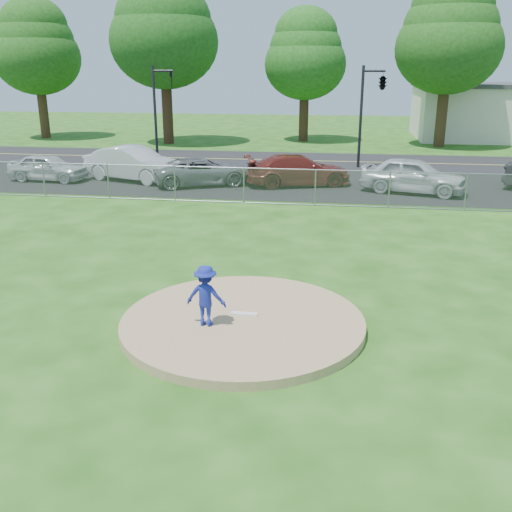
{
  "coord_description": "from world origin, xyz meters",
  "views": [
    {
      "loc": [
        1.98,
        -11.38,
        5.48
      ],
      "look_at": [
        0.0,
        2.0,
        1.0
      ],
      "focal_mm": 40.0,
      "sensor_mm": 36.0,
      "label": 1
    }
  ],
  "objects": [
    {
      "name": "ground",
      "position": [
        0.0,
        10.0,
        0.0
      ],
      "size": [
        120.0,
        120.0,
        0.0
      ],
      "primitive_type": "plane",
      "color": "#1C4D10",
      "rests_on": "ground"
    },
    {
      "name": "pitchers_mound",
      "position": [
        0.0,
        0.0,
        0.1
      ],
      "size": [
        5.4,
        5.4,
        0.2
      ],
      "primitive_type": "cylinder",
      "color": "#A5845A",
      "rests_on": "ground"
    },
    {
      "name": "pitching_rubber",
      "position": [
        0.0,
        0.2,
        0.22
      ],
      "size": [
        0.6,
        0.15,
        0.04
      ],
      "primitive_type": "cube",
      "color": "white",
      "rests_on": "pitchers_mound"
    },
    {
      "name": "chain_link_fence",
      "position": [
        0.0,
        12.0,
        0.75
      ],
      "size": [
        40.0,
        0.06,
        1.5
      ],
      "primitive_type": "cube",
      "color": "gray",
      "rests_on": "ground"
    },
    {
      "name": "parking_lot",
      "position": [
        0.0,
        16.5,
        0.01
      ],
      "size": [
        50.0,
        8.0,
        0.01
      ],
      "primitive_type": "cube",
      "color": "black",
      "rests_on": "ground"
    },
    {
      "name": "street",
      "position": [
        0.0,
        24.0,
        0.0
      ],
      "size": [
        60.0,
        7.0,
        0.01
      ],
      "primitive_type": "cube",
      "color": "black",
      "rests_on": "ground"
    },
    {
      "name": "tree_far_left",
      "position": [
        -22.0,
        33.0,
        7.06
      ],
      "size": [
        6.72,
        6.72,
        10.74
      ],
      "color": "#392415",
      "rests_on": "ground"
    },
    {
      "name": "tree_left",
      "position": [
        -11.0,
        31.0,
        8.24
      ],
      "size": [
        7.84,
        7.84,
        12.53
      ],
      "color": "#341E13",
      "rests_on": "ground"
    },
    {
      "name": "tree_center",
      "position": [
        -1.0,
        34.0,
        6.47
      ],
      "size": [
        6.16,
        6.16,
        9.84
      ],
      "color": "#341F13",
      "rests_on": "ground"
    },
    {
      "name": "tree_right",
      "position": [
        9.0,
        32.0,
        7.65
      ],
      "size": [
        7.28,
        7.28,
        11.63
      ],
      "color": "#382414",
      "rests_on": "ground"
    },
    {
      "name": "traffic_signal_left",
      "position": [
        -8.76,
        22.0,
        3.36
      ],
      "size": [
        1.28,
        0.2,
        5.6
      ],
      "color": "black",
      "rests_on": "ground"
    },
    {
      "name": "traffic_signal_center",
      "position": [
        3.97,
        22.0,
        4.61
      ],
      "size": [
        1.42,
        2.48,
        5.6
      ],
      "color": "black",
      "rests_on": "ground"
    },
    {
      "name": "pitcher",
      "position": [
        -0.72,
        -0.43,
        0.87
      ],
      "size": [
        0.9,
        0.56,
        1.34
      ],
      "primitive_type": "imported",
      "rotation": [
        0.0,
        0.0,
        3.07
      ],
      "color": "navy",
      "rests_on": "pitchers_mound"
    },
    {
      "name": "traffic_cone",
      "position": [
        -5.0,
        15.53,
        0.41
      ],
      "size": [
        0.41,
        0.41,
        0.8
      ],
      "primitive_type": "cone",
      "color": "#DC630B",
      "rests_on": "parking_lot"
    },
    {
      "name": "parked_car_silver",
      "position": [
        -12.65,
        15.5,
        0.69
      ],
      "size": [
        4.06,
        1.85,
        1.35
      ],
      "primitive_type": "imported",
      "rotation": [
        0.0,
        0.0,
        1.51
      ],
      "color": "silver",
      "rests_on": "parking_lot"
    },
    {
      "name": "parked_car_white",
      "position": [
        -8.37,
        16.17,
        0.86
      ],
      "size": [
        5.48,
        3.41,
        1.71
      ],
      "primitive_type": "imported",
      "rotation": [
        0.0,
        0.0,
        1.24
      ],
      "color": "silver",
      "rests_on": "parking_lot"
    },
    {
      "name": "parked_car_gray",
      "position": [
        -4.65,
        15.56,
        0.67
      ],
      "size": [
        5.23,
        3.91,
        1.32
      ],
      "primitive_type": "imported",
      "rotation": [
        0.0,
        0.0,
        1.98
      ],
      "color": "slate",
      "rests_on": "parking_lot"
    },
    {
      "name": "parked_car_darkred",
      "position": [
        -0.04,
        16.18,
        0.75
      ],
      "size": [
        5.48,
        3.5,
        1.48
      ],
      "primitive_type": "imported",
      "rotation": [
        0.0,
        0.0,
        1.88
      ],
      "color": "maroon",
      "rests_on": "parking_lot"
    },
    {
      "name": "parked_car_pearl",
      "position": [
        5.3,
        15.18,
        0.81
      ],
      "size": [
        5.04,
        3.09,
        1.6
      ],
      "primitive_type": "imported",
      "rotation": [
        0.0,
        0.0,
        1.3
      ],
      "color": "silver",
      "rests_on": "parking_lot"
    }
  ]
}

